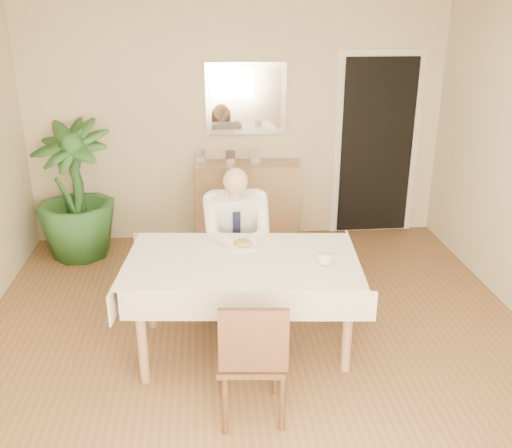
{
  "coord_description": "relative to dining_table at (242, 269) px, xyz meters",
  "views": [
    {
      "loc": [
        -0.38,
        -3.63,
        2.5
      ],
      "look_at": [
        0.0,
        0.35,
        0.95
      ],
      "focal_mm": 40.0,
      "sensor_mm": 36.0,
      "label": 1
    }
  ],
  "objects": [
    {
      "name": "plate",
      "position": [
        0.03,
        0.23,
        0.09
      ],
      "size": [
        0.26,
        0.26,
        0.02
      ],
      "primitive_type": "cylinder",
      "color": "white",
      "rests_on": "dining_table"
    },
    {
      "name": "chair_far",
      "position": [
        -0.0,
        0.88,
        -0.17
      ],
      "size": [
        0.44,
        0.44,
        0.89
      ],
      "rotation": [
        0.0,
        0.0,
        -0.05
      ],
      "color": "#482F1C",
      "rests_on": "ground"
    },
    {
      "name": "food",
      "position": [
        0.03,
        0.23,
        0.11
      ],
      "size": [
        0.14,
        0.14,
        0.06
      ],
      "primitive_type": "ellipsoid",
      "color": "olive",
      "rests_on": "dining_table"
    },
    {
      "name": "coffee_mug",
      "position": [
        0.59,
        -0.15,
        0.13
      ],
      "size": [
        0.14,
        0.14,
        0.09
      ],
      "primitive_type": "imported",
      "rotation": [
        0.0,
        0.0,
        -0.25
      ],
      "color": "white",
      "rests_on": "dining_table"
    },
    {
      "name": "room",
      "position": [
        0.12,
        -0.16,
        0.63
      ],
      "size": [
        5.0,
        5.02,
        2.6
      ],
      "color": "brown",
      "rests_on": "ground"
    },
    {
      "name": "window",
      "position": [
        0.12,
        -2.63,
        0.78
      ],
      "size": [
        1.34,
        0.04,
        1.44
      ],
      "color": "white",
      "rests_on": "room"
    },
    {
      "name": "photo_frame_right",
      "position": [
        0.3,
        2.17,
        0.3
      ],
      "size": [
        0.1,
        0.02,
        0.14
      ],
      "primitive_type": "cube",
      "color": "silver",
      "rests_on": "sideboard"
    },
    {
      "name": "chair_near",
      "position": [
        -0.0,
        -0.84,
        -0.18
      ],
      "size": [
        0.45,
        0.45,
        0.87
      ],
      "rotation": [
        0.0,
        0.0,
        -0.09
      ],
      "color": "#482F1C",
      "rests_on": "ground"
    },
    {
      "name": "seated_man",
      "position": [
        0.0,
        0.59,
        0.02
      ],
      "size": [
        0.48,
        0.72,
        1.24
      ],
      "color": "silver",
      "rests_on": "ground"
    },
    {
      "name": "knife",
      "position": [
        0.07,
        0.17,
        0.11
      ],
      "size": [
        0.01,
        0.13,
        0.01
      ],
      "primitive_type": "cylinder",
      "rotation": [
        1.57,
        0.0,
        0.0
      ],
      "color": "silver",
      "rests_on": "dining_table"
    },
    {
      "name": "dining_table",
      "position": [
        0.0,
        0.0,
        0.0
      ],
      "size": [
        1.81,
        1.18,
        0.75
      ],
      "rotation": [
        0.0,
        0.0,
        -0.1
      ],
      "color": "#94714E",
      "rests_on": "ground"
    },
    {
      "name": "doorway",
      "position": [
        1.67,
        2.3,
        0.33
      ],
      "size": [
        0.96,
        0.07,
        2.1
      ],
      "color": "white",
      "rests_on": "ground"
    },
    {
      "name": "photo_frame_left",
      "position": [
        -0.29,
        2.24,
        0.3
      ],
      "size": [
        0.1,
        0.02,
        0.14
      ],
      "primitive_type": "cube",
      "color": "silver",
      "rests_on": "sideboard"
    },
    {
      "name": "photo_frame_center",
      "position": [
        0.03,
        2.17,
        0.3
      ],
      "size": [
        0.1,
        0.02,
        0.14
      ],
      "primitive_type": "cube",
      "color": "silver",
      "rests_on": "sideboard"
    },
    {
      "name": "sideboard",
      "position": [
        0.22,
        2.16,
        -0.22
      ],
      "size": [
        1.15,
        0.49,
        0.89
      ],
      "primitive_type": "cube",
      "rotation": [
        0.0,
        0.0,
        -0.1
      ],
      "color": "#94714E",
      "rests_on": "ground"
    },
    {
      "name": "fork",
      "position": [
        -0.01,
        0.17,
        0.11
      ],
      "size": [
        0.01,
        0.13,
        0.01
      ],
      "primitive_type": "cylinder",
      "rotation": [
        1.57,
        0.0,
        0.0
      ],
      "color": "silver",
      "rests_on": "dining_table"
    },
    {
      "name": "mirror",
      "position": [
        0.22,
        2.31,
        0.88
      ],
      "size": [
        0.86,
        0.04,
        0.76
      ],
      "color": "silver",
      "rests_on": "room"
    },
    {
      "name": "potted_palm",
      "position": [
        -1.58,
        1.9,
        0.04
      ],
      "size": [
        0.99,
        0.99,
        1.42
      ],
      "primitive_type": "imported",
      "rotation": [
        0.0,
        0.0,
        -0.29
      ],
      "color": "#214D1E",
      "rests_on": "ground"
    }
  ]
}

